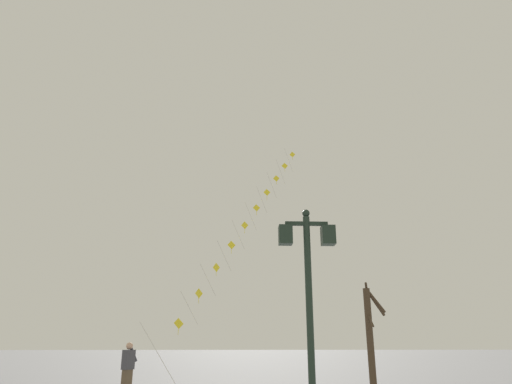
{
  "coord_description": "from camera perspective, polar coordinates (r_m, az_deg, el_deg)",
  "views": [
    {
      "loc": [
        1.42,
        -0.1,
        1.75
      ],
      "look_at": [
        1.96,
        14.72,
        6.68
      ],
      "focal_mm": 31.48,
      "sensor_mm": 36.0,
      "label": 1
    }
  ],
  "objects": [
    {
      "name": "twin_lantern_lamp_post",
      "position": [
        9.37,
        6.64,
        -10.2
      ],
      "size": [
        1.18,
        0.28,
        4.42
      ],
      "color": "#1E2D23",
      "rests_on": "ground_plane"
    },
    {
      "name": "kite_train",
      "position": [
        23.68,
        -1.51,
        -4.39
      ],
      "size": [
        7.33,
        11.77,
        14.2
      ],
      "color": "brown",
      "rests_on": "ground_plane"
    },
    {
      "name": "kite_flyer",
      "position": [
        16.08,
        -15.98,
        -20.77
      ],
      "size": [
        0.43,
        0.61,
        1.71
      ],
      "rotation": [
        0.0,
        0.0,
        1.08
      ],
      "color": "brown",
      "rests_on": "ground_plane"
    },
    {
      "name": "bare_tree",
      "position": [
        17.79,
        14.33,
        -17.04
      ],
      "size": [
        0.98,
        1.65,
        3.88
      ],
      "color": "#423323",
      "rests_on": "ground_plane"
    }
  ]
}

